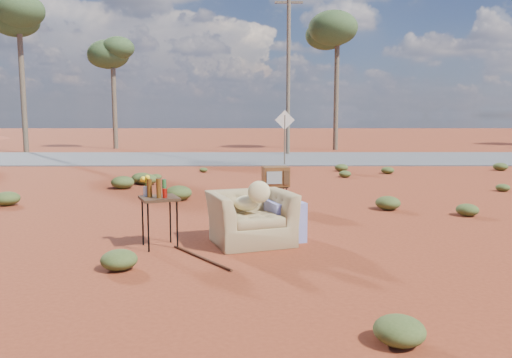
{
  "coord_description": "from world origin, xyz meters",
  "views": [
    {
      "loc": [
        0.26,
        -7.9,
        1.98
      ],
      "look_at": [
        0.31,
        1.33,
        0.8
      ],
      "focal_mm": 35.0,
      "sensor_mm": 36.0,
      "label": 1
    }
  ],
  "objects": [
    {
      "name": "tv_unit",
      "position": [
        0.74,
        2.8,
        0.65
      ],
      "size": [
        0.61,
        0.52,
        0.88
      ],
      "rotation": [
        0.0,
        0.0,
        0.17
      ],
      "color": "black",
      "rests_on": "ground"
    },
    {
      "name": "eucalyptus_near_left",
      "position": [
        -8.0,
        22.0,
        5.45
      ],
      "size": [
        3.2,
        3.2,
        6.6
      ],
      "color": "brown",
      "rests_on": "ground"
    },
    {
      "name": "road_sign",
      "position": [
        1.5,
        12.0,
        1.5
      ],
      "size": [
        0.78,
        0.06,
        2.19
      ],
      "color": "brown",
      "rests_on": "ground"
    },
    {
      "name": "eucalyptus_left",
      "position": [
        -12.0,
        19.0,
        6.92
      ],
      "size": [
        3.2,
        3.2,
        8.1
      ],
      "color": "brown",
      "rests_on": "ground"
    },
    {
      "name": "utility_pole_center",
      "position": [
        2.0,
        17.5,
        4.15
      ],
      "size": [
        1.4,
        0.2,
        8.0
      ],
      "color": "brown",
      "rests_on": "ground"
    },
    {
      "name": "side_table",
      "position": [
        -1.2,
        -0.52,
        0.79
      ],
      "size": [
        0.7,
        0.7,
        1.07
      ],
      "rotation": [
        0.0,
        0.0,
        0.4
      ],
      "color": "#392414",
      "rests_on": "ground"
    },
    {
      "name": "eucalyptus_center",
      "position": [
        5.0,
        21.0,
        6.43
      ],
      "size": [
        3.2,
        3.2,
        7.6
      ],
      "color": "brown",
      "rests_on": "ground"
    },
    {
      "name": "ground",
      "position": [
        0.0,
        0.0,
        0.0
      ],
      "size": [
        140.0,
        140.0,
        0.0
      ],
      "primitive_type": "plane",
      "color": "maroon",
      "rests_on": "ground"
    },
    {
      "name": "rusty_bar",
      "position": [
        -0.47,
        -1.17,
        0.02
      ],
      "size": [
        0.94,
        1.2,
        0.04
      ],
      "primitive_type": "cylinder",
      "rotation": [
        0.0,
        1.57,
        -0.92
      ],
      "color": "#4A2513",
      "rests_on": "ground"
    },
    {
      "name": "scrub_patch",
      "position": [
        -0.82,
        4.41,
        0.14
      ],
      "size": [
        17.49,
        8.07,
        0.33
      ],
      "color": "#475525",
      "rests_on": "ground"
    },
    {
      "name": "highway",
      "position": [
        0.0,
        15.0,
        0.02
      ],
      "size": [
        140.0,
        7.0,
        0.04
      ],
      "primitive_type": "cube",
      "color": "#565659",
      "rests_on": "ground"
    },
    {
      "name": "armchair",
      "position": [
        0.32,
        -0.24,
        0.5
      ],
      "size": [
        1.59,
        1.33,
        1.08
      ],
      "rotation": [
        0.0,
        0.0,
        0.33
      ],
      "color": "#91794F",
      "rests_on": "ground"
    }
  ]
}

